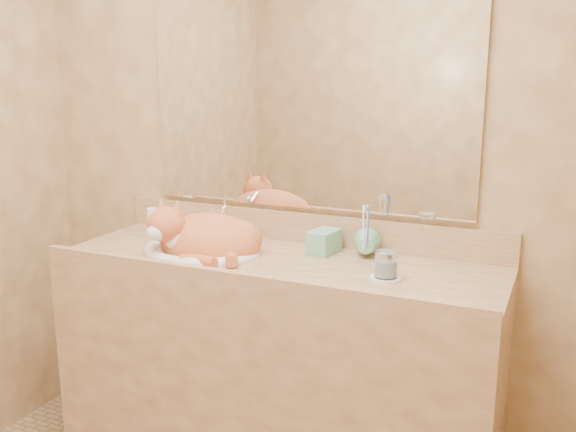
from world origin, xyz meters
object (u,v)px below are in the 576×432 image
at_px(vanity_counter, 277,369).
at_px(water_glass, 386,264).
at_px(sink_basin, 201,234).
at_px(toothbrush_cup, 365,248).
at_px(soap_dispenser, 315,231).
at_px(cat, 203,236).

relative_size(vanity_counter, water_glass, 18.78).
bearing_deg(sink_basin, toothbrush_cup, 28.67).
distance_m(vanity_counter, soap_dispenser, 0.54).
bearing_deg(water_glass, sink_basin, 177.29).
bearing_deg(vanity_counter, soap_dispenser, 42.40).
relative_size(soap_dispenser, water_glass, 2.25).
relative_size(toothbrush_cup, water_glass, 1.15).
distance_m(toothbrush_cup, water_glass, 0.23).
height_order(vanity_counter, cat, cat).
relative_size(sink_basin, toothbrush_cup, 4.51).
bearing_deg(soap_dispenser, sink_basin, -154.17).
bearing_deg(toothbrush_cup, soap_dispenser, -169.81).
bearing_deg(toothbrush_cup, water_glass, -55.57).
distance_m(vanity_counter, toothbrush_cup, 0.57).
xyz_separation_m(soap_dispenser, toothbrush_cup, (0.18, 0.03, -0.05)).
height_order(cat, toothbrush_cup, cat).
distance_m(sink_basin, toothbrush_cup, 0.61).
bearing_deg(toothbrush_cup, cat, -164.36).
xyz_separation_m(vanity_counter, toothbrush_cup, (0.29, 0.13, 0.47)).
distance_m(vanity_counter, water_glass, 0.64).
xyz_separation_m(sink_basin, cat, (0.01, -0.01, -0.01)).
bearing_deg(cat, soap_dispenser, 19.08).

